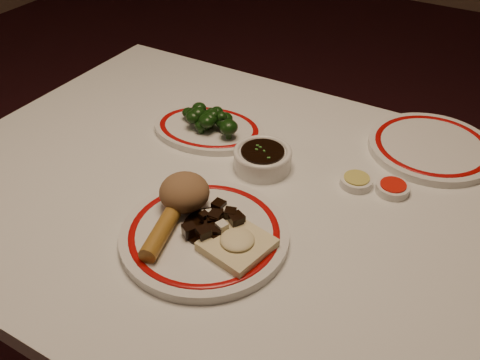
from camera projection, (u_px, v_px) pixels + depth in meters
name	position (u px, v px, depth m)	size (l,w,h in m)	color
dining_table	(232.00, 224.00, 1.09)	(1.20, 0.90, 0.75)	white
main_plate	(205.00, 235.00, 0.92)	(0.30, 0.30, 0.02)	silver
rice_mound	(184.00, 192.00, 0.95)	(0.09, 0.09, 0.06)	#8A6341
spring_roll	(160.00, 234.00, 0.89)	(0.03, 0.03, 0.11)	#A27228
fried_wonton	(237.00, 243.00, 0.87)	(0.12, 0.12, 0.03)	beige
stirfry_heap	(216.00, 223.00, 0.91)	(0.10, 0.10, 0.03)	black
broccoli_plate	(209.00, 129.00, 1.19)	(0.28, 0.26, 0.02)	silver
broccoli_pile	(209.00, 118.00, 1.17)	(0.15, 0.10, 0.05)	#23471C
soy_bowl	(262.00, 159.00, 1.08)	(0.12, 0.12, 0.04)	silver
sweet_sour_dish	(393.00, 188.00, 1.02)	(0.06, 0.06, 0.02)	silver
mustard_dish	(356.00, 181.00, 1.04)	(0.06, 0.06, 0.02)	silver
far_plate	(431.00, 147.00, 1.13)	(0.33, 0.33, 0.02)	silver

